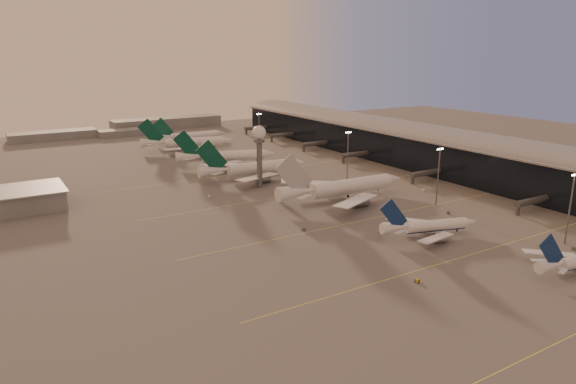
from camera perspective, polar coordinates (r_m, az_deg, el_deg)
ground at (r=154.29m, az=17.12°, el=-9.55°), size 700.00×700.00×0.00m
taxiway_markings at (r=210.77m, az=11.27°, el=-2.36°), size 180.00×185.25×0.02m
terminal at (r=299.13m, az=15.44°, el=4.72°), size 57.00×362.00×23.04m
radar_tower at (r=242.43m, az=-3.22°, el=5.35°), size 6.40×6.40×31.10m
mast_a at (r=195.22m, az=28.88°, el=-1.26°), size 3.60×0.56×25.00m
mast_b at (r=223.81m, az=16.36°, el=2.00°), size 3.60×0.56×25.00m
mast_c at (r=259.81m, az=6.66°, el=4.33°), size 3.60×0.56×25.00m
mast_d at (r=333.22m, az=-3.23°, el=6.87°), size 3.60×0.56×25.00m
distant_horizon at (r=434.01m, az=-16.54°, el=6.95°), size 165.00×37.50×9.00m
narrowbody_mid at (r=188.18m, az=15.42°, el=-3.85°), size 37.06×29.15×14.87m
widebody_white at (r=226.50m, az=6.17°, el=0.17°), size 66.05×52.86×23.22m
greentail_a at (r=264.23m, az=-3.70°, el=2.40°), size 60.18×48.43×21.86m
greentail_b at (r=296.43m, az=-6.80°, el=3.74°), size 56.42×44.93×21.03m
greentail_c at (r=343.94m, az=-11.07°, el=5.21°), size 58.98×47.01×21.91m
greentail_d at (r=374.40m, az=-10.67°, el=5.97°), size 52.75×42.63×19.17m
gsv_catering_a at (r=193.58m, az=29.30°, el=-5.04°), size 5.67×3.07×4.46m
gsv_tug_mid at (r=151.88m, az=14.14°, el=-9.55°), size 3.38×3.52×0.87m
gsv_truck_b at (r=216.12m, az=17.44°, el=-2.04°), size 5.53×2.77×2.13m
gsv_truck_c at (r=187.62m, az=1.75°, el=-3.93°), size 5.72×4.97×2.27m
gsv_catering_b at (r=247.14m, az=14.86°, el=0.58°), size 5.61×3.26×4.33m
gsv_tug_far at (r=235.02m, az=-0.76°, el=-0.07°), size 3.82×3.54×0.94m
gsv_truck_d at (r=232.16m, az=-8.75°, el=-0.32°), size 3.54×5.07×1.93m
gsv_tug_hangar at (r=305.23m, az=0.80°, el=3.57°), size 3.31×2.00×0.94m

